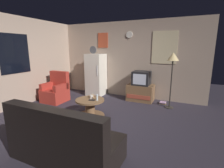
# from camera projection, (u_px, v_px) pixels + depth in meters

# --- Properties ---
(ground_plane) EXTENTS (12.00, 12.00, 0.00)m
(ground_plane) POSITION_uv_depth(u_px,v_px,m) (91.00, 122.00, 3.92)
(ground_plane) COLOR #2D2833
(wall_with_art) EXTENTS (5.20, 0.12, 2.59)m
(wall_with_art) POSITION_uv_depth(u_px,v_px,m) (128.00, 60.00, 5.81)
(wall_with_art) COLOR tan
(wall_with_art) RESTS_ON ground_plane
(wall_left_with_window) EXTENTS (0.12, 5.20, 2.60)m
(wall_left_with_window) POSITION_uv_depth(u_px,v_px,m) (13.00, 63.00, 4.69)
(wall_left_with_window) COLOR tan
(wall_left_with_window) RESTS_ON ground_plane
(fridge) EXTENTS (0.60, 0.62, 1.77)m
(fridge) POSITION_uv_depth(u_px,v_px,m) (96.00, 75.00, 6.04)
(fridge) COLOR silver
(fridge) RESTS_ON ground_plane
(tv_stand) EXTENTS (0.84, 0.53, 0.54)m
(tv_stand) POSITION_uv_depth(u_px,v_px,m) (140.00, 93.00, 5.45)
(tv_stand) COLOR brown
(tv_stand) RESTS_ON ground_plane
(crt_tv) EXTENTS (0.54, 0.51, 0.44)m
(crt_tv) POSITION_uv_depth(u_px,v_px,m) (141.00, 78.00, 5.34)
(crt_tv) COLOR black
(crt_tv) RESTS_ON tv_stand
(standing_lamp) EXTENTS (0.32, 0.32, 1.59)m
(standing_lamp) POSITION_uv_depth(u_px,v_px,m) (173.00, 61.00, 4.55)
(standing_lamp) COLOR #332D28
(standing_lamp) RESTS_ON ground_plane
(coffee_table) EXTENTS (0.72, 0.72, 0.45)m
(coffee_table) POSITION_uv_depth(u_px,v_px,m) (90.00, 108.00, 4.18)
(coffee_table) COLOR brown
(coffee_table) RESTS_ON ground_plane
(wine_glass) EXTENTS (0.05, 0.05, 0.15)m
(wine_glass) POSITION_uv_depth(u_px,v_px,m) (97.00, 97.00, 4.04)
(wine_glass) COLOR silver
(wine_glass) RESTS_ON coffee_table
(mug_ceramic_white) EXTENTS (0.08, 0.08, 0.09)m
(mug_ceramic_white) POSITION_uv_depth(u_px,v_px,m) (91.00, 97.00, 4.19)
(mug_ceramic_white) COLOR silver
(mug_ceramic_white) RESTS_ON coffee_table
(mug_ceramic_tan) EXTENTS (0.08, 0.08, 0.09)m
(mug_ceramic_tan) POSITION_uv_depth(u_px,v_px,m) (92.00, 96.00, 4.27)
(mug_ceramic_tan) COLOR tan
(mug_ceramic_tan) RESTS_ON coffee_table
(remote_control) EXTENTS (0.16, 0.08, 0.02)m
(remote_control) POSITION_uv_depth(u_px,v_px,m) (92.00, 100.00, 4.04)
(remote_control) COLOR black
(remote_control) RESTS_ON coffee_table
(armchair) EXTENTS (0.68, 0.68, 0.96)m
(armchair) POSITION_uv_depth(u_px,v_px,m) (56.00, 91.00, 5.39)
(armchair) COLOR #A52D23
(armchair) RESTS_ON ground_plane
(couch) EXTENTS (1.70, 0.80, 0.92)m
(couch) POSITION_uv_depth(u_px,v_px,m) (64.00, 142.00, 2.53)
(couch) COLOR black
(couch) RESTS_ON ground_plane
(book_stack) EXTENTS (0.19, 0.17, 0.07)m
(book_stack) POSITION_uv_depth(u_px,v_px,m) (163.00, 103.00, 5.16)
(book_stack) COLOR #B28F43
(book_stack) RESTS_ON ground_plane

